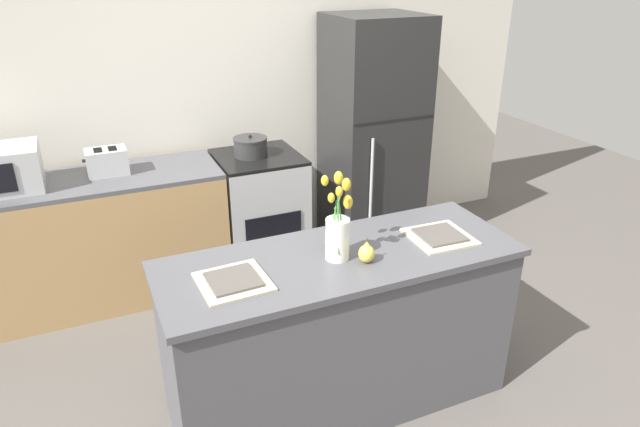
{
  "coord_description": "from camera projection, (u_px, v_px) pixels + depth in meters",
  "views": [
    {
      "loc": [
        -1.08,
        -2.2,
        2.24
      ],
      "look_at": [
        0.0,
        0.25,
        1.02
      ],
      "focal_mm": 32.0,
      "sensor_mm": 36.0,
      "label": 1
    }
  ],
  "objects": [
    {
      "name": "kitchen_island",
      "position": [
        339.0,
        331.0,
        2.97
      ],
      "size": [
        1.8,
        0.66,
        0.9
      ],
      "color": "#4C4C51",
      "rests_on": "ground_plane"
    },
    {
      "name": "ground_plane",
      "position": [
        338.0,
        398.0,
        3.16
      ],
      "size": [
        10.0,
        10.0,
        0.0
      ],
      "primitive_type": "plane",
      "color": "#59544F"
    },
    {
      "name": "pear_figurine",
      "position": [
        367.0,
        253.0,
        2.7
      ],
      "size": [
        0.08,
        0.08,
        0.13
      ],
      "color": "#E5CC4C",
      "rests_on": "kitchen_island"
    },
    {
      "name": "back_counter",
      "position": [
        100.0,
        240.0,
        3.91
      ],
      "size": [
        1.68,
        0.6,
        0.9
      ],
      "color": "tan",
      "rests_on": "ground_plane"
    },
    {
      "name": "back_wall",
      "position": [
        226.0,
        85.0,
        4.26
      ],
      "size": [
        5.2,
        0.08,
        2.7
      ],
      "color": "silver",
      "rests_on": "ground_plane"
    },
    {
      "name": "refrigerator",
      "position": [
        373.0,
        137.0,
        4.49
      ],
      "size": [
        0.68,
        0.67,
        1.85
      ],
      "color": "black",
      "rests_on": "ground_plane"
    },
    {
      "name": "toaster",
      "position": [
        107.0,
        162.0,
        3.77
      ],
      "size": [
        0.28,
        0.18,
        0.17
      ],
      "color": "#B7BABC",
      "rests_on": "back_counter"
    },
    {
      "name": "stove_range",
      "position": [
        260.0,
        212.0,
        4.34
      ],
      "size": [
        0.6,
        0.61,
        0.9
      ],
      "color": "#B2B5B7",
      "rests_on": "ground_plane"
    },
    {
      "name": "plate_setting_left",
      "position": [
        233.0,
        281.0,
        2.54
      ],
      "size": [
        0.32,
        0.32,
        0.02
      ],
      "color": "beige",
      "rests_on": "kitchen_island"
    },
    {
      "name": "flower_vase",
      "position": [
        338.0,
        231.0,
        2.7
      ],
      "size": [
        0.13,
        0.16,
        0.42
      ],
      "color": "silver",
      "rests_on": "kitchen_island"
    },
    {
      "name": "plate_setting_right",
      "position": [
        440.0,
        236.0,
        2.95
      ],
      "size": [
        0.32,
        0.32,
        0.02
      ],
      "color": "beige",
      "rests_on": "kitchen_island"
    },
    {
      "name": "cooking_pot",
      "position": [
        251.0,
        147.0,
        4.12
      ],
      "size": [
        0.25,
        0.25,
        0.16
      ],
      "color": "#2D2D2D",
      "rests_on": "stove_range"
    }
  ]
}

